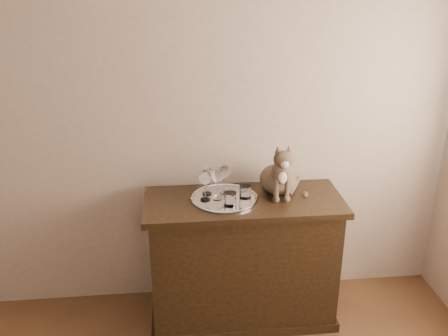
# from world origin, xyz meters

# --- Properties ---
(wall_back) EXTENTS (4.00, 0.10, 2.70)m
(wall_back) POSITION_xyz_m (0.00, 2.25, 1.35)
(wall_back) COLOR tan
(wall_back) RESTS_ON ground
(sideboard) EXTENTS (1.20, 0.50, 0.85)m
(sideboard) POSITION_xyz_m (0.60, 1.94, 0.42)
(sideboard) COLOR black
(sideboard) RESTS_ON ground
(tray) EXTENTS (0.40, 0.40, 0.01)m
(tray) POSITION_xyz_m (0.48, 1.95, 0.85)
(tray) COLOR silver
(tray) RESTS_ON sideboard
(wine_glass_a) EXTENTS (0.07, 0.07, 0.18)m
(wine_glass_a) POSITION_xyz_m (0.38, 2.02, 0.95)
(wine_glass_a) COLOR silver
(wine_glass_a) RESTS_ON tray
(wine_glass_b) EXTENTS (0.07, 0.07, 0.19)m
(wine_glass_b) POSITION_xyz_m (0.49, 2.03, 0.95)
(wine_glass_b) COLOR white
(wine_glass_b) RESTS_ON tray
(wine_glass_c) EXTENTS (0.07, 0.07, 0.19)m
(wine_glass_c) POSITION_xyz_m (0.37, 1.94, 0.95)
(wine_glass_c) COLOR white
(wine_glass_c) RESTS_ON tray
(wine_glass_d) EXTENTS (0.08, 0.08, 0.20)m
(wine_glass_d) POSITION_xyz_m (0.44, 1.96, 0.96)
(wine_glass_d) COLOR silver
(wine_glass_d) RESTS_ON tray
(tumbler_b) EXTENTS (0.07, 0.07, 0.08)m
(tumbler_b) POSITION_xyz_m (0.51, 1.85, 0.90)
(tumbler_b) COLOR white
(tumbler_b) RESTS_ON tray
(tumbler_c) EXTENTS (0.07, 0.07, 0.08)m
(tumbler_c) POSITION_xyz_m (0.61, 1.94, 0.90)
(tumbler_c) COLOR white
(tumbler_c) RESTS_ON tray
(cat) EXTENTS (0.35, 0.33, 0.35)m
(cat) POSITION_xyz_m (0.82, 2.02, 1.02)
(cat) COLOR #4A392C
(cat) RESTS_ON sideboard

